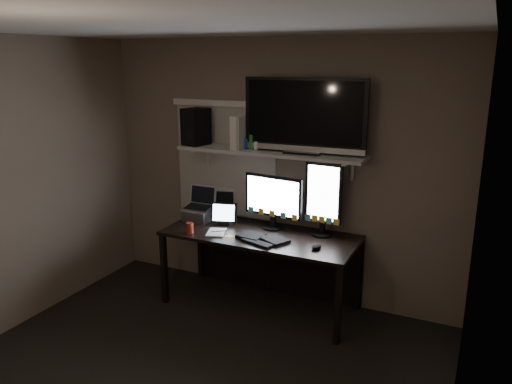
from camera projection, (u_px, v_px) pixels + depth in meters
The scene contains 20 objects.
ceiling at pixel (159, 24), 2.92m from camera, with size 3.60×3.60×0.00m, color silver.
back_wall at pixel (276, 171), 4.82m from camera, with size 3.60×3.60×0.00m, color #6A5B4C.
right_wall at pixel (466, 275), 2.50m from camera, with size 3.60×3.60×0.00m, color #6A5B4C.
window_blinds at pixel (226, 161), 5.02m from camera, with size 1.10×0.02×1.10m, color beige.
desk at pixel (265, 247), 4.78m from camera, with size 1.80×0.75×0.73m.
wall_shelf at pixel (269, 152), 4.61m from camera, with size 1.80×0.35×0.03m, color #B6B6B1.
monitor_landscape at pixel (273, 202), 4.70m from camera, with size 0.60×0.06×0.53m, color black.
monitor_portrait at pixel (323, 199), 4.50m from camera, with size 0.35×0.07×0.69m, color black.
keyboard at pixel (263, 238), 4.47m from camera, with size 0.48×0.19×0.03m, color black.
mouse at pixel (316, 247), 4.25m from camera, with size 0.07×0.12×0.04m, color black.
notepad at pixel (216, 233), 4.64m from camera, with size 0.16×0.23×0.01m, color beige.
tablet at pixel (224, 214), 4.84m from camera, with size 0.26×0.11×0.22m, color black.
file_sorter at pixel (223, 203), 5.10m from camera, with size 0.23×0.10×0.29m, color black.
laptop at pixel (198, 205), 4.96m from camera, with size 0.30×0.24×0.33m, color silver.
cup at pixel (190, 228), 4.63m from camera, with size 0.07×0.07×0.10m, color maroon.
sticky_notes at pixel (239, 235), 4.59m from camera, with size 0.30×0.22×0.00m, color yellow, non-canonical shape.
tv at pixel (305, 116), 4.39m from camera, with size 1.11×0.20×0.67m, color black.
game_console at pixel (243, 132), 4.67m from camera, with size 0.08×0.26×0.31m, color silver.
speaker at pixel (196, 127), 4.87m from camera, with size 0.19×0.24×0.36m, color black.
bottles at pixel (249, 142), 4.64m from camera, with size 0.22×0.05×0.14m, color #A50F0C, non-canonical shape.
Camera 1 is at (1.84, -2.54, 2.30)m, focal length 35.00 mm.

